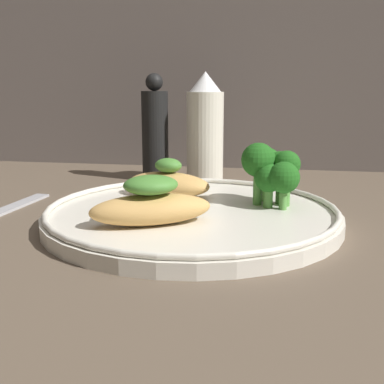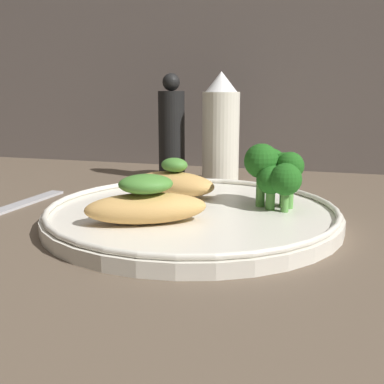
{
  "view_description": "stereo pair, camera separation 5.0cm",
  "coord_description": "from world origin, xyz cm",
  "px_view_note": "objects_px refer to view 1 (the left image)",
  "views": [
    {
      "loc": [
        8.53,
        -48.44,
        14.34
      ],
      "look_at": [
        0.0,
        0.0,
        3.4
      ],
      "focal_mm": 45.0,
      "sensor_mm": 36.0,
      "label": 1
    },
    {
      "loc": [
        13.43,
        -47.31,
        14.34
      ],
      "look_at": [
        0.0,
        0.0,
        3.4
      ],
      "focal_mm": 45.0,
      "sensor_mm": 36.0,
      "label": 2
    }
  ],
  "objects_px": {
    "sauce_bottle": "(205,130)",
    "pepper_grinder": "(155,132)",
    "plate": "(192,214)",
    "broccoli_bunch": "(272,169)"
  },
  "relations": [
    {
      "from": "sauce_bottle",
      "to": "pepper_grinder",
      "type": "distance_m",
      "value": 0.08
    },
    {
      "from": "plate",
      "to": "broccoli_bunch",
      "type": "bearing_deg",
      "value": 24.78
    },
    {
      "from": "broccoli_bunch",
      "to": "sauce_bottle",
      "type": "height_order",
      "value": "sauce_bottle"
    },
    {
      "from": "pepper_grinder",
      "to": "sauce_bottle",
      "type": "bearing_deg",
      "value": 0.0
    },
    {
      "from": "plate",
      "to": "broccoli_bunch",
      "type": "distance_m",
      "value": 0.1
    },
    {
      "from": "plate",
      "to": "sauce_bottle",
      "type": "bearing_deg",
      "value": 95.13
    },
    {
      "from": "plate",
      "to": "pepper_grinder",
      "type": "xyz_separation_m",
      "value": [
        -0.1,
        0.23,
        0.06
      ]
    },
    {
      "from": "plate",
      "to": "sauce_bottle",
      "type": "relative_size",
      "value": 1.91
    },
    {
      "from": "broccoli_bunch",
      "to": "pepper_grinder",
      "type": "height_order",
      "value": "pepper_grinder"
    },
    {
      "from": "sauce_bottle",
      "to": "pepper_grinder",
      "type": "xyz_separation_m",
      "value": [
        -0.08,
        0.0,
        -0.0
      ]
    }
  ]
}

